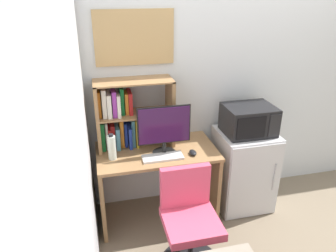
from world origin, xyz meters
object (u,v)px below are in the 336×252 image
(water_bottle, at_px, (112,147))
(mini_fridge, at_px, (243,169))
(monitor, at_px, (164,129))
(wall_corkboard, at_px, (134,38))
(microwave, at_px, (249,120))
(computer_mouse, at_px, (193,153))
(desk_chair, at_px, (189,226))
(hutch_bookshelf, at_px, (124,115))
(keyboard, at_px, (163,157))

(water_bottle, xyz_separation_m, mini_fridge, (1.32, 0.06, -0.45))
(monitor, relative_size, water_bottle, 1.99)
(mini_fridge, bearing_deg, wall_corkboard, 163.73)
(monitor, height_order, microwave, monitor)
(computer_mouse, height_order, water_bottle, water_bottle)
(monitor, bearing_deg, desk_chair, -82.41)
(computer_mouse, bearing_deg, desk_chair, -109.28)
(mini_fridge, height_order, desk_chair, desk_chair)
(microwave, bearing_deg, hutch_bookshelf, 171.32)
(water_bottle, relative_size, mini_fridge, 0.29)
(hutch_bookshelf, relative_size, keyboard, 1.95)
(mini_fridge, bearing_deg, monitor, -174.89)
(wall_corkboard, bearing_deg, microwave, -16.12)
(mini_fridge, distance_m, microwave, 0.55)
(computer_mouse, xyz_separation_m, mini_fridge, (0.60, 0.15, -0.35))
(keyboard, xyz_separation_m, mini_fridge, (0.88, 0.15, -0.34))
(hutch_bookshelf, bearing_deg, monitor, -38.59)
(computer_mouse, height_order, mini_fridge, mini_fridge)
(water_bottle, distance_m, wall_corkboard, 0.98)
(desk_chair, bearing_deg, water_bottle, 132.66)
(monitor, relative_size, desk_chair, 0.56)
(mini_fridge, height_order, microwave, microwave)
(microwave, bearing_deg, mini_fridge, -90.13)
(monitor, height_order, keyboard, monitor)
(wall_corkboard, bearing_deg, water_bottle, -128.34)
(computer_mouse, height_order, desk_chair, desk_chair)
(microwave, bearing_deg, desk_chair, -140.16)
(hutch_bookshelf, bearing_deg, keyboard, -48.88)
(monitor, relative_size, wall_corkboard, 0.68)
(water_bottle, height_order, desk_chair, water_bottle)
(water_bottle, bearing_deg, mini_fridge, 2.56)
(monitor, height_order, water_bottle, monitor)
(keyboard, bearing_deg, monitor, 67.52)
(hutch_bookshelf, distance_m, wall_corkboard, 0.70)
(keyboard, relative_size, microwave, 0.77)
(monitor, xyz_separation_m, microwave, (0.85, 0.08, -0.03))
(water_bottle, height_order, wall_corkboard, wall_corkboard)
(monitor, bearing_deg, computer_mouse, -16.33)
(water_bottle, bearing_deg, microwave, 2.69)
(wall_corkboard, bearing_deg, desk_chair, -74.90)
(monitor, distance_m, water_bottle, 0.48)
(keyboard, relative_size, desk_chair, 0.43)
(monitor, bearing_deg, keyboard, -112.48)
(monitor, relative_size, microwave, 1.02)
(hutch_bookshelf, height_order, keyboard, hutch_bookshelf)
(computer_mouse, height_order, microwave, microwave)
(water_bottle, bearing_deg, desk_chair, -47.34)
(water_bottle, distance_m, microwave, 1.32)
(mini_fridge, bearing_deg, hutch_bookshelf, 171.18)
(hutch_bookshelf, bearing_deg, desk_chair, -64.20)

